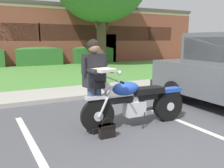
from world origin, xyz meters
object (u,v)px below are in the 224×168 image
at_px(handbag, 107,130).
at_px(hedge_right, 93,54).
at_px(hedge_center_right, 39,56).
at_px(brick_building, 30,35).
at_px(rider_person, 95,79).
at_px(motorcycle, 139,102).

relative_size(handbag, hedge_right, 0.13).
xyz_separation_m(handbag, hedge_center_right, (0.81, 12.36, 0.51)).
bearing_deg(hedge_right, brick_building, 124.29).
bearing_deg(handbag, rider_person, 102.83).
bearing_deg(hedge_center_right, handbag, -93.74).
bearing_deg(hedge_right, hedge_center_right, 180.00).
distance_m(handbag, hedge_right, 13.18).
bearing_deg(hedge_center_right, motorcycle, -89.87).
relative_size(hedge_center_right, brick_building, 0.11).
bearing_deg(hedge_right, handbag, -110.15).
relative_size(motorcycle, hedge_center_right, 0.77).
bearing_deg(hedge_center_right, rider_person, -94.22).
distance_m(rider_person, hedge_right, 12.88).
relative_size(rider_person, handbag, 4.74).
bearing_deg(hedge_right, motorcycle, -107.03).
bearing_deg(rider_person, hedge_center_right, 85.78).
distance_m(rider_person, brick_building, 17.36).
relative_size(motorcycle, hedge_right, 0.78).
xyz_separation_m(hedge_center_right, hedge_right, (3.73, -0.00, 0.00)).
height_order(motorcycle, brick_building, brick_building).
relative_size(motorcycle, rider_person, 1.31).
height_order(rider_person, hedge_center_right, rider_person).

